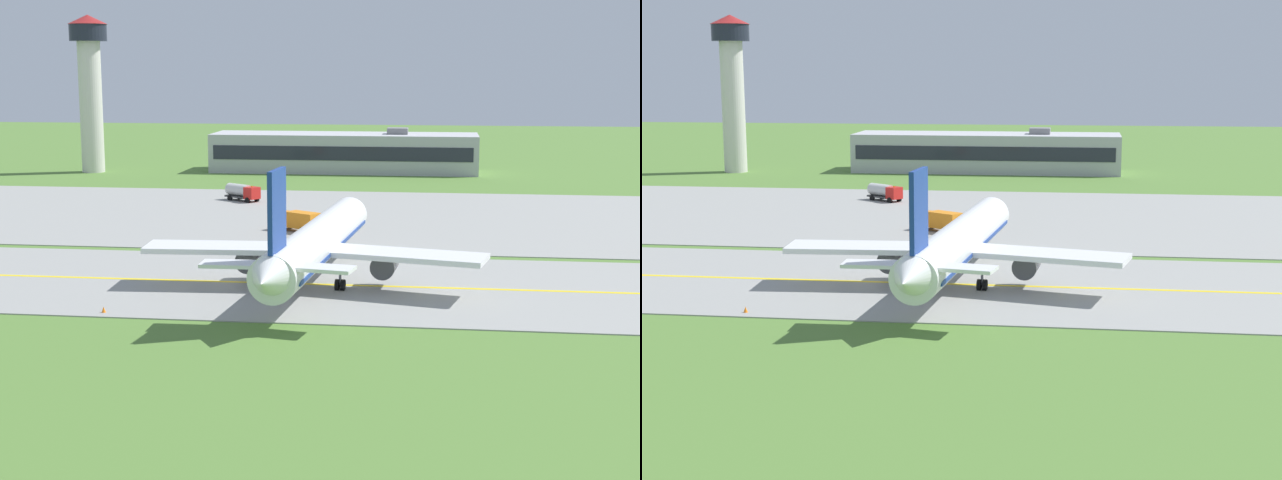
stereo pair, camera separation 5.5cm
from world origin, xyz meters
TOP-DOWN VIEW (x-y plane):
  - ground_plane at (0.00, 0.00)m, footprint 500.00×500.00m
  - taxiway_strip at (0.00, 0.00)m, footprint 240.00×28.00m
  - apron_pad at (10.00, 42.00)m, footprint 140.00×52.00m
  - taxiway_centreline at (0.00, 0.00)m, footprint 220.00×0.60m
  - airplane_lead at (7.28, -0.27)m, footprint 32.40×39.66m
  - service_truck_baggage at (1.14, 28.95)m, footprint 6.16×4.97m
  - service_truck_catering at (-11.40, 54.94)m, footprint 6.10×5.09m
  - terminal_building at (0.06, 98.93)m, footprint 52.10×13.12m
  - control_tower at (-49.05, 91.82)m, footprint 7.60×7.60m
  - traffic_cone_near_edge at (-9.28, -12.66)m, footprint 0.44×0.44m

SIDE VIEW (x-z plane):
  - ground_plane at x=0.00m, z-range 0.00..0.00m
  - taxiway_strip at x=0.00m, z-range 0.00..0.10m
  - apron_pad at x=10.00m, z-range 0.00..0.10m
  - taxiway_centreline at x=0.00m, z-range 0.10..0.11m
  - traffic_cone_near_edge at x=-9.28m, z-range 0.00..0.60m
  - service_truck_baggage at x=1.14m, z-range 0.23..2.83m
  - service_truck_catering at x=-11.40m, z-range 0.21..2.86m
  - terminal_building at x=0.06m, z-range -0.58..8.12m
  - airplane_lead at x=7.28m, z-range -2.22..10.48m
  - control_tower at x=-49.05m, z-range 2.90..33.22m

